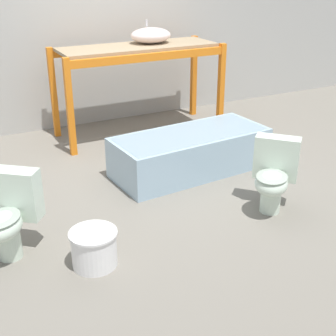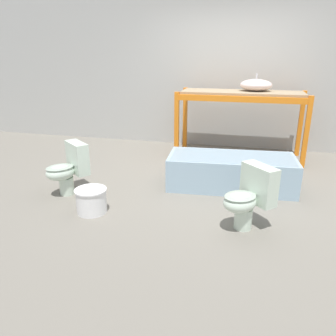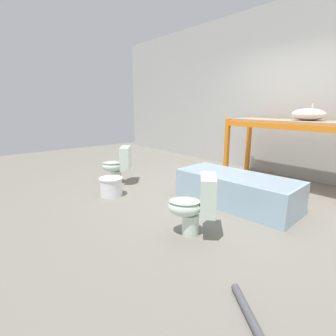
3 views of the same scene
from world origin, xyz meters
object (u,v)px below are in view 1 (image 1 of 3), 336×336
Objects in this scene: toilet_near at (8,213)px; toilet_far at (274,174)px; bathtub_main at (191,150)px; sink_basin at (151,35)px; bucket_white at (94,247)px.

toilet_near is 2.22m from toilet_far.
toilet_near is at bearing -164.71° from bathtub_main.
sink_basin reaches higher than bathtub_main.
sink_basin is at bearing 76.12° from bathtub_main.
toilet_near is (-2.19, -2.15, -0.86)m from sink_basin.
sink_basin is 0.79× the size of toilet_near.
bathtub_main is 1.84m from bucket_white.
sink_basin is at bearing 82.91° from toilet_near.
toilet_far is at bearing -89.96° from sink_basin.
bathtub_main is 4.76× the size of bucket_white.
toilet_near is (-1.95, -0.71, 0.10)m from bathtub_main.
toilet_near is 1.83× the size of bucket_white.
bathtub_main is 2.60× the size of toilet_near.
sink_basin is at bearing 56.79° from bucket_white.
sink_basin reaches higher than bucket_white.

